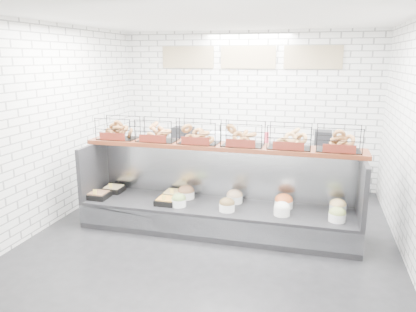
% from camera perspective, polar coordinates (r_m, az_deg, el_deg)
% --- Properties ---
extents(ground, '(5.50, 5.50, 0.00)m').
position_cam_1_polar(ground, '(5.85, 0.50, -11.53)').
color(ground, black).
rests_on(ground, ground).
extents(room_shell, '(5.02, 5.51, 3.01)m').
position_cam_1_polar(room_shell, '(5.89, 2.04, 9.45)').
color(room_shell, silver).
rests_on(room_shell, ground).
extents(display_case, '(4.00, 0.90, 1.20)m').
position_cam_1_polar(display_case, '(6.03, 1.43, -7.37)').
color(display_case, black).
rests_on(display_case, ground).
extents(bagel_shelf, '(4.10, 0.50, 0.40)m').
position_cam_1_polar(bagel_shelf, '(5.90, 1.83, 2.88)').
color(bagel_shelf, '#481D0F').
rests_on(bagel_shelf, display_case).
extents(prep_counter, '(4.00, 0.60, 1.20)m').
position_cam_1_polar(prep_counter, '(7.93, 4.94, -1.16)').
color(prep_counter, '#93969B').
rests_on(prep_counter, ground).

